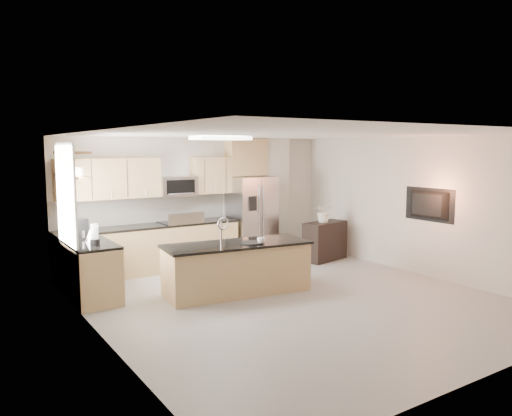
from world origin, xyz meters
TOP-DOWN VIEW (x-y plane):
  - floor at (0.00, 0.00)m, footprint 6.50×6.50m
  - ceiling at (0.00, 0.00)m, footprint 6.00×6.50m
  - wall_back at (0.00, 3.25)m, footprint 6.00×0.02m
  - wall_front at (0.00, -3.25)m, footprint 6.00×0.02m
  - wall_left at (-3.00, 0.00)m, footprint 0.02×6.50m
  - wall_right at (3.00, 0.00)m, footprint 0.02×6.50m
  - back_counter at (-1.23, 2.93)m, footprint 3.55×0.66m
  - left_counter at (-2.67, 1.85)m, footprint 0.66×1.50m
  - range at (-0.60, 2.92)m, footprint 0.76×0.64m
  - upper_cabinets at (-1.30, 3.09)m, footprint 3.50×0.33m
  - microwave at (-0.60, 3.04)m, footprint 0.76×0.40m
  - refrigerator at (1.06, 2.87)m, footprint 0.92×0.78m
  - partition_column at (1.82, 3.10)m, footprint 0.60×0.30m
  - window at (-2.98, 1.85)m, footprint 0.04×1.15m
  - shelf_lower at (-2.85, 1.95)m, footprint 0.30×1.20m
  - shelf_upper at (-2.85, 1.95)m, footprint 0.30×1.20m
  - ceiling_fixture at (-0.40, 1.60)m, footprint 1.00×0.50m
  - island at (-0.55, 0.81)m, footprint 2.51×1.17m
  - credenza at (2.28, 1.88)m, footprint 1.10×0.64m
  - cup at (-0.25, 0.54)m, footprint 0.15×0.15m
  - platter at (-0.36, 0.65)m, footprint 0.39×0.39m
  - blender at (-2.67, 1.45)m, footprint 0.14×0.14m
  - kettle at (-2.62, 1.87)m, footprint 0.18×0.18m
  - coffee_maker at (-2.69, 2.14)m, footprint 0.18×0.22m
  - bowl at (-2.85, 2.32)m, footprint 0.45×0.45m
  - flower_vase at (2.23, 1.88)m, footprint 0.77×0.72m
  - television at (2.91, -0.20)m, footprint 0.14×1.08m

SIDE VIEW (x-z plane):
  - floor at x=0.00m, z-range 0.00..0.00m
  - credenza at x=2.28m, z-range 0.00..0.83m
  - island at x=-0.55m, z-range -0.21..1.05m
  - left_counter at x=-2.67m, z-range 0.00..0.92m
  - back_counter at x=-1.23m, z-range -0.25..1.19m
  - range at x=-0.60m, z-range -0.10..1.04m
  - platter at x=-0.36m, z-range 0.84..0.86m
  - refrigerator at x=1.06m, z-range 0.00..1.78m
  - cup at x=-0.25m, z-range 0.84..0.94m
  - kettle at x=-2.62m, z-range 0.91..1.14m
  - blender at x=-2.67m, z-range 0.90..1.23m
  - coffee_maker at x=-2.69m, z-range 0.91..1.25m
  - flower_vase at x=2.23m, z-range 0.83..1.51m
  - wall_back at x=0.00m, z-range 0.00..2.60m
  - wall_front at x=0.00m, z-range 0.00..2.60m
  - wall_left at x=-3.00m, z-range 0.00..2.60m
  - wall_right at x=3.00m, z-range 0.00..2.60m
  - partition_column at x=1.82m, z-range 0.00..2.60m
  - television at x=2.91m, z-range 1.04..1.66m
  - microwave at x=-0.60m, z-range 1.43..1.83m
  - window at x=-2.98m, z-range 0.83..2.47m
  - upper_cabinets at x=-1.30m, z-range 1.45..2.20m
  - shelf_lower at x=-2.85m, z-range 1.93..1.97m
  - shelf_upper at x=-2.85m, z-range 2.30..2.34m
  - bowl at x=-2.85m, z-range 2.34..2.43m
  - ceiling_fixture at x=-0.40m, z-range 2.53..2.59m
  - ceiling at x=0.00m, z-range 2.59..2.61m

